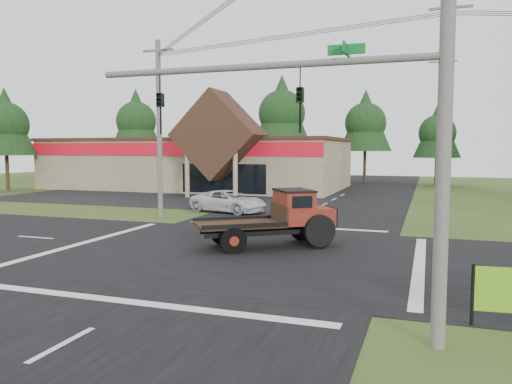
% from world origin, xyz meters
% --- Properties ---
extents(ground, '(120.00, 120.00, 0.00)m').
position_xyz_m(ground, '(0.00, 0.00, 0.00)').
color(ground, '#304C1B').
rests_on(ground, ground).
extents(road_ns, '(12.00, 120.00, 0.02)m').
position_xyz_m(road_ns, '(0.00, 0.00, 0.01)').
color(road_ns, black).
rests_on(road_ns, ground).
extents(road_ew, '(120.00, 12.00, 0.02)m').
position_xyz_m(road_ew, '(0.00, 0.00, 0.01)').
color(road_ew, black).
rests_on(road_ew, ground).
extents(parking_apron, '(28.00, 14.00, 0.02)m').
position_xyz_m(parking_apron, '(-14.00, 19.00, 0.01)').
color(parking_apron, black).
rests_on(parking_apron, ground).
extents(cvs_building, '(30.40, 18.20, 9.19)m').
position_xyz_m(cvs_building, '(-15.70, 29.57, 2.78)').
color(cvs_building, '#8B755E').
rests_on(cvs_building, ground).
extents(traffic_signal_mast, '(8.12, 0.24, 7.00)m').
position_xyz_m(traffic_signal_mast, '(5.82, -7.50, 4.43)').
color(traffic_signal_mast, '#595651').
rests_on(traffic_signal_mast, ground).
extents(utility_pole_nr, '(2.00, 0.30, 11.00)m').
position_xyz_m(utility_pole_nr, '(7.50, -7.50, 5.64)').
color(utility_pole_nr, '#595651').
rests_on(utility_pole_nr, ground).
extents(utility_pole_nw, '(2.00, 0.30, 10.50)m').
position_xyz_m(utility_pole_nw, '(-8.00, 8.00, 5.39)').
color(utility_pole_nw, '#595651').
rests_on(utility_pole_nw, ground).
extents(utility_pole_ne, '(2.00, 0.30, 11.50)m').
position_xyz_m(utility_pole_ne, '(8.00, 8.00, 5.89)').
color(utility_pole_ne, '#595651').
rests_on(utility_pole_ne, ground).
extents(utility_pole_n, '(2.00, 0.30, 11.20)m').
position_xyz_m(utility_pole_n, '(8.00, 22.00, 5.74)').
color(utility_pole_n, '#595651').
rests_on(utility_pole_n, ground).
extents(tree_row_a, '(6.72, 6.72, 12.12)m').
position_xyz_m(tree_row_a, '(-30.00, 40.00, 8.05)').
color(tree_row_a, '#332316').
rests_on(tree_row_a, ground).
extents(tree_row_b, '(5.60, 5.60, 10.10)m').
position_xyz_m(tree_row_b, '(-20.00, 42.00, 6.70)').
color(tree_row_b, '#332316').
rests_on(tree_row_b, ground).
extents(tree_row_c, '(7.28, 7.28, 13.13)m').
position_xyz_m(tree_row_c, '(-10.00, 41.00, 8.72)').
color(tree_row_c, '#332316').
rests_on(tree_row_c, ground).
extents(tree_row_d, '(6.16, 6.16, 11.11)m').
position_xyz_m(tree_row_d, '(0.00, 42.00, 7.38)').
color(tree_row_d, '#332316').
rests_on(tree_row_d, ground).
extents(tree_row_e, '(5.04, 5.04, 9.09)m').
position_xyz_m(tree_row_e, '(8.00, 40.00, 6.03)').
color(tree_row_e, '#332316').
rests_on(tree_row_e, ground).
extents(tree_side_w, '(5.60, 5.60, 10.10)m').
position_xyz_m(tree_side_w, '(-32.00, 20.00, 6.70)').
color(tree_side_w, '#332316').
rests_on(tree_side_w, ground).
extents(antique_flatbed_truck, '(6.11, 5.24, 2.46)m').
position_xyz_m(antique_flatbed_truck, '(0.87, 1.49, 1.23)').
color(antique_flatbed_truck, '#58140C').
rests_on(antique_flatbed_truck, ground).
extents(white_pickup, '(5.57, 3.54, 1.43)m').
position_xyz_m(white_pickup, '(-5.08, 11.71, 0.72)').
color(white_pickup, silver).
rests_on(white_pickup, ground).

